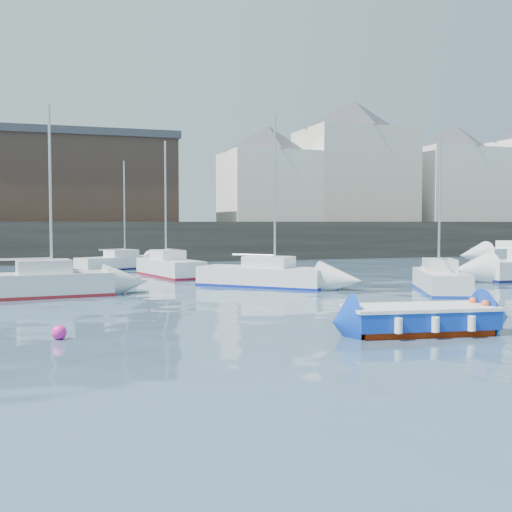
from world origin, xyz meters
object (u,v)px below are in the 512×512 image
object	(u,v)px
sailboat_a	(38,284)
sailboat_f	(170,267)
blue_dinghy	(420,318)
sailboat_b	(264,276)
buoy_mid	(467,298)
buoy_far	(90,288)
sailboat_h	(118,262)
sailboat_c	(440,280)
buoy_near	(59,339)

from	to	relation	value
sailboat_a	sailboat_f	bearing A→B (deg)	49.85
blue_dinghy	sailboat_b	xyz separation A→B (m)	(0.14, 13.02, 0.09)
buoy_mid	buoy_far	xyz separation A→B (m)	(-13.62, 8.70, 0.00)
blue_dinghy	sailboat_h	distance (m)	26.73
blue_dinghy	buoy_mid	distance (m)	8.84
sailboat_f	sailboat_c	bearing A→B (deg)	-50.93
sailboat_f	sailboat_h	distance (m)	6.64
sailboat_c	buoy_mid	world-z (taller)	sailboat_c
sailboat_a	blue_dinghy	bearing A→B (deg)	-51.04
blue_dinghy	buoy_mid	size ratio (longest dim) A/B	10.88
buoy_mid	buoy_far	world-z (taller)	buoy_far
blue_dinghy	buoy_near	size ratio (longest dim) A/B	10.71
sailboat_c	sailboat_h	xyz separation A→B (m)	(-11.39, 17.81, -0.06)
sailboat_a	buoy_mid	xyz separation A→B (m)	(15.83, -5.62, -0.53)
sailboat_c	buoy_near	bearing A→B (deg)	-157.88
sailboat_h	sailboat_f	bearing A→B (deg)	-71.95
buoy_mid	sailboat_h	bearing A→B (deg)	119.13
sailboat_a	buoy_mid	world-z (taller)	sailboat_a
buoy_near	buoy_far	distance (m)	12.96
sailboat_b	sailboat_f	world-z (taller)	sailboat_b
blue_dinghy	buoy_far	distance (m)	16.75
sailboat_b	sailboat_c	world-z (taller)	sailboat_b
sailboat_c	sailboat_f	bearing A→B (deg)	129.07
sailboat_a	buoy_near	xyz separation A→B (m)	(0.57, -9.78, -0.53)
buoy_mid	sailboat_b	bearing A→B (deg)	132.05
buoy_far	sailboat_a	bearing A→B (deg)	-125.69
blue_dinghy	sailboat_b	bearing A→B (deg)	89.40
sailboat_h	sailboat_c	bearing A→B (deg)	-57.40
sailboat_f	buoy_near	distance (m)	18.86
sailboat_f	buoy_far	size ratio (longest dim) A/B	18.13
sailboat_c	sailboat_f	world-z (taller)	sailboat_f
sailboat_f	buoy_near	world-z (taller)	sailboat_f
sailboat_a	buoy_mid	bearing A→B (deg)	-19.54
sailboat_h	blue_dinghy	bearing A→B (deg)	-79.36
sailboat_a	sailboat_b	bearing A→B (deg)	6.33
sailboat_f	sailboat_h	size ratio (longest dim) A/B	1.09
blue_dinghy	buoy_far	world-z (taller)	blue_dinghy
sailboat_f	sailboat_h	bearing A→B (deg)	108.05
sailboat_h	buoy_far	distance (m)	11.55
sailboat_b	buoy_far	size ratio (longest dim) A/B	19.06
blue_dinghy	sailboat_b	distance (m)	13.02
sailboat_a	sailboat_b	world-z (taller)	sailboat_b
sailboat_c	blue_dinghy	bearing A→B (deg)	-127.33
sailboat_b	buoy_far	distance (m)	7.85
blue_dinghy	sailboat_h	size ratio (longest dim) A/B	0.60
buoy_far	buoy_mid	bearing A→B (deg)	-32.55
sailboat_a	buoy_near	world-z (taller)	sailboat_a
blue_dinghy	buoy_mid	bearing A→B (deg)	45.58
blue_dinghy	sailboat_f	bearing A→B (deg)	98.21
sailboat_h	buoy_mid	world-z (taller)	sailboat_h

